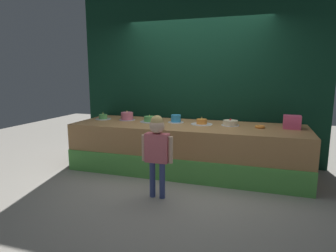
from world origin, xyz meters
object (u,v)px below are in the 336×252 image
Objects in this scene: cake_left at (127,116)px; cake_center_right at (176,119)px; child_figure at (157,145)px; pink_box at (292,122)px; cake_center_left at (149,120)px; cake_right at (202,122)px; donut at (260,127)px; cake_far_left at (103,117)px; cake_far_right at (230,123)px.

cake_left reaches higher than cake_center_right.
child_figure is 3.74× the size of cake_left.
cake_center_left is (-2.24, -0.06, -0.06)m from pink_box.
child_figure is 1.66m from cake_left.
donut is at bearing -2.02° from cake_right.
child_figure is at bearing -64.44° from cake_center_left.
pink_box is at bearing 0.96° from cake_far_left.
cake_center_left is at bearing -178.60° from cake_right.
cake_far_right is (2.24, 0.06, 0.00)m from cake_far_left.
cake_far_right is (0.89, -0.00, -0.02)m from cake_center_right.
cake_right is (1.34, -0.04, -0.03)m from cake_left.
cake_left is 1.34m from cake_right.
cake_right is at bearing -1.86° from cake_left.
cake_far_left is 0.79× the size of cake_right.
cake_left is at bearing 6.97° from cake_far_left.
cake_far_left is at bearing -179.64° from cake_right.
cake_center_right is at bearing 9.12° from cake_center_left.
cake_far_left is 1.34m from cake_center_right.
cake_far_left is 0.97× the size of cake_left.
pink_box reaches higher than cake_center_right.
pink_box is 0.88× the size of cake_far_right.
pink_box is 0.87× the size of cake_left.
cake_far_left is (-3.13, -0.05, -0.06)m from pink_box.
cake_far_left is at bearing 179.56° from donut.
cake_left is 1.79m from cake_far_right.
cake_center_left is at bearing -178.38° from pink_box.
pink_box is 1.79m from cake_center_right.
cake_right is 0.45m from cake_far_right.
cake_right reaches higher than cake_center_right.
donut is (1.20, 1.22, 0.09)m from child_figure.
cake_far_right is at bearing -0.19° from cake_center_right.
donut is 0.90m from cake_right.
child_figure is 7.23× the size of donut.
cake_far_right is at bearing 5.99° from cake_right.
pink_box is 3.13m from cake_far_left.
cake_left is 0.89m from cake_center_right.
cake_left is 0.82× the size of cake_right.
child_figure reaches higher than cake_left.
cake_left reaches higher than donut.
pink_box is at bearing 37.98° from child_figure.
pink_box is at bearing 1.77° from cake_right.
cake_center_left is at bearing -177.06° from cake_far_right.
cake_left reaches higher than cake_far_left.
cake_far_left reaches higher than cake_right.
cake_left is (0.45, 0.05, 0.03)m from cake_far_left.
pink_box is 2.68m from cake_left.
cake_left is (-2.68, 0.00, -0.03)m from pink_box.
pink_box is 2.24m from cake_center_left.
child_figure is 3.07× the size of cake_right.
cake_far_left is at bearing -179.04° from pink_box.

